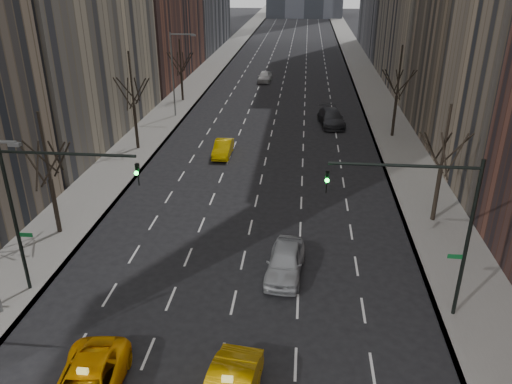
# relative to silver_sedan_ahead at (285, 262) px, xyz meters

# --- Properties ---
(sidewalk_left) EXTENTS (4.50, 320.00, 0.15)m
(sidewalk_left) POSITION_rel_silver_sedan_ahead_xyz_m (-14.73, 55.21, -0.74)
(sidewalk_left) COLOR slate
(sidewalk_left) RESTS_ON ground
(sidewalk_right) EXTENTS (4.50, 320.00, 0.15)m
(sidewalk_right) POSITION_rel_silver_sedan_ahead_xyz_m (9.77, 55.21, -0.74)
(sidewalk_right) COLOR slate
(sidewalk_right) RESTS_ON ground
(tree_lw_b) EXTENTS (3.36, 3.50, 7.82)m
(tree_lw_b) POSITION_rel_silver_sedan_ahead_xyz_m (-14.48, 3.21, 2.91)
(tree_lw_b) COLOR black
(tree_lw_b) RESTS_ON ground
(tree_lw_c) EXTENTS (3.36, 3.50, 8.74)m
(tree_lw_c) POSITION_rel_silver_sedan_ahead_xyz_m (-14.48, 19.21, 3.22)
(tree_lw_c) COLOR black
(tree_lw_c) RESTS_ON ground
(tree_lw_d) EXTENTS (3.36, 3.50, 7.36)m
(tree_lw_d) POSITION_rel_silver_sedan_ahead_xyz_m (-14.48, 37.21, 2.75)
(tree_lw_d) COLOR black
(tree_lw_d) RESTS_ON ground
(tree_rw_b) EXTENTS (3.36, 3.50, 7.82)m
(tree_rw_b) POSITION_rel_silver_sedan_ahead_xyz_m (9.52, 7.21, 2.91)
(tree_rw_b) COLOR black
(tree_rw_b) RESTS_ON ground
(tree_rw_c) EXTENTS (3.36, 3.50, 8.74)m
(tree_rw_c) POSITION_rel_silver_sedan_ahead_xyz_m (9.52, 25.21, 3.22)
(tree_rw_c) COLOR black
(tree_rw_c) RESTS_ON ground
(traffic_mast_left) EXTENTS (6.69, 0.39, 8.00)m
(traffic_mast_left) POSITION_rel_silver_sedan_ahead_xyz_m (-11.59, -2.80, 4.68)
(traffic_mast_left) COLOR black
(traffic_mast_left) RESTS_ON ground
(traffic_mast_right) EXTENTS (6.69, 0.39, 8.00)m
(traffic_mast_right) POSITION_rel_silver_sedan_ahead_xyz_m (6.62, -2.80, 4.68)
(traffic_mast_right) COLOR black
(traffic_mast_right) RESTS_ON ground
(streetlight_far) EXTENTS (2.83, 0.22, 9.00)m
(streetlight_far) POSITION_rel_silver_sedan_ahead_xyz_m (-13.32, 30.21, 4.81)
(streetlight_far) COLOR slate
(streetlight_far) RESTS_ON ground
(silver_sedan_ahead) EXTENTS (2.30, 4.91, 1.62)m
(silver_sedan_ahead) POSITION_rel_silver_sedan_ahead_xyz_m (0.00, 0.00, 0.00)
(silver_sedan_ahead) COLOR #9EA1A6
(silver_sedan_ahead) RESTS_ON ground
(far_taxi) EXTENTS (1.49, 4.21, 1.38)m
(far_taxi) POSITION_rel_silver_sedan_ahead_xyz_m (-6.36, 18.28, -0.12)
(far_taxi) COLOR #DEB204
(far_taxi) RESTS_ON ground
(far_suv_grey) EXTENTS (3.08, 5.99, 1.66)m
(far_suv_grey) POSITION_rel_silver_sedan_ahead_xyz_m (3.61, 28.62, 0.02)
(far_suv_grey) COLOR #2B2C30
(far_suv_grey) RESTS_ON ground
(far_car_white) EXTENTS (1.99, 4.51, 1.51)m
(far_car_white) POSITION_rel_silver_sedan_ahead_xyz_m (-5.18, 49.51, -0.06)
(far_car_white) COLOR silver
(far_car_white) RESTS_ON ground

